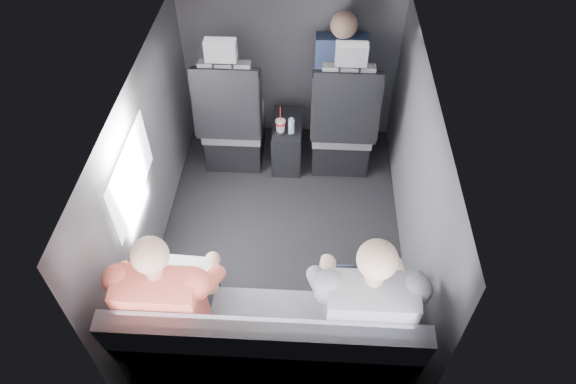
# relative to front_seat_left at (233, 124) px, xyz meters

# --- Properties ---
(floor) EXTENTS (2.60, 2.60, 0.00)m
(floor) POSITION_rel_front_seat_left_xyz_m (0.45, -0.84, -0.40)
(floor) COLOR black
(floor) RESTS_ON ground
(ceiling) EXTENTS (2.60, 2.60, 0.00)m
(ceiling) POSITION_rel_front_seat_left_xyz_m (0.45, -0.84, 0.95)
(ceiling) COLOR #B2B2AD
(ceiling) RESTS_ON panel_back
(panel_left) EXTENTS (0.02, 2.60, 1.35)m
(panel_left) POSITION_rel_front_seat_left_xyz_m (-0.45, -0.84, 0.27)
(panel_left) COLOR #56565B
(panel_left) RESTS_ON floor
(panel_right) EXTENTS (0.02, 2.60, 1.35)m
(panel_right) POSITION_rel_front_seat_left_xyz_m (1.35, -0.84, 0.27)
(panel_right) COLOR #56565B
(panel_right) RESTS_ON floor
(panel_front) EXTENTS (1.80, 0.02, 1.35)m
(panel_front) POSITION_rel_front_seat_left_xyz_m (0.45, 0.46, 0.27)
(panel_front) COLOR #56565B
(panel_front) RESTS_ON floor
(panel_back) EXTENTS (1.80, 0.02, 1.35)m
(panel_back) POSITION_rel_front_seat_left_xyz_m (0.45, -2.14, 0.27)
(panel_back) COLOR #56565B
(panel_back) RESTS_ON floor
(side_window) EXTENTS (0.02, 0.75, 0.42)m
(side_window) POSITION_rel_front_seat_left_xyz_m (-0.43, -1.14, 0.50)
(side_window) COLOR white
(side_window) RESTS_ON panel_left
(seatbelt) EXTENTS (0.35, 0.11, 0.59)m
(seatbelt) POSITION_rel_front_seat_left_xyz_m (0.90, -0.17, 0.40)
(seatbelt) COLOR black
(seatbelt) RESTS_ON front_seat_right
(front_seat_left) EXTENTS (0.52, 0.58, 1.26)m
(front_seat_left) POSITION_rel_front_seat_left_xyz_m (0.00, 0.00, 0.00)
(front_seat_left) COLOR black
(front_seat_left) RESTS_ON floor
(front_seat_right) EXTENTS (0.52, 0.58, 1.26)m
(front_seat_right) POSITION_rel_front_seat_left_xyz_m (0.90, 0.00, 0.00)
(front_seat_right) COLOR black
(front_seat_right) RESTS_ON floor
(center_console) EXTENTS (0.24, 0.48, 0.41)m
(center_console) POSITION_rel_front_seat_left_xyz_m (0.45, 0.04, -0.20)
(center_console) COLOR black
(center_console) RESTS_ON floor
(rear_bench) EXTENTS (1.60, 0.57, 0.92)m
(rear_bench) POSITION_rel_front_seat_left_xyz_m (0.45, -1.90, -0.09)
(rear_bench) COLOR slate
(rear_bench) RESTS_ON floor
(soda_cup) EXTENTS (0.08, 0.08, 0.25)m
(soda_cup) POSITION_rel_front_seat_left_xyz_m (0.40, -0.08, 0.06)
(soda_cup) COLOR white
(soda_cup) RESTS_ON center_console
(water_bottle) EXTENTS (0.05, 0.05, 0.15)m
(water_bottle) POSITION_rel_front_seat_left_xyz_m (0.49, -0.09, 0.07)
(water_bottle) COLOR #B1CFEF
(water_bottle) RESTS_ON center_console
(laptop_white) EXTENTS (0.35, 0.33, 0.25)m
(laptop_white) POSITION_rel_front_seat_left_xyz_m (-0.10, -1.68, 0.23)
(laptop_white) COLOR white
(laptop_white) RESTS_ON passenger_rear_left
(laptop_black) EXTENTS (0.33, 0.30, 0.22)m
(laptop_black) POSITION_rel_front_seat_left_xyz_m (0.97, -1.67, 0.23)
(laptop_black) COLOR black
(laptop_black) RESTS_ON passenger_rear_right
(passenger_rear_left) EXTENTS (0.51, 0.63, 1.24)m
(passenger_rear_left) POSITION_rel_front_seat_left_xyz_m (-0.08, -1.81, 0.23)
(passenger_rear_left) COLOR #36363B
(passenger_rear_left) RESTS_ON rear_bench
(passenger_rear_right) EXTENTS (0.54, 0.66, 1.29)m
(passenger_rear_right) POSITION_rel_front_seat_left_xyz_m (0.96, -1.81, 0.25)
(passenger_rear_right) COLOR navy
(passenger_rear_right) RESTS_ON rear_bench
(passenger_front_right) EXTENTS (0.41, 0.41, 0.84)m
(passenger_front_right) POSITION_rel_front_seat_left_xyz_m (0.86, 0.26, 0.35)
(passenger_front_right) COLOR navy
(passenger_front_right) RESTS_ON front_seat_right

